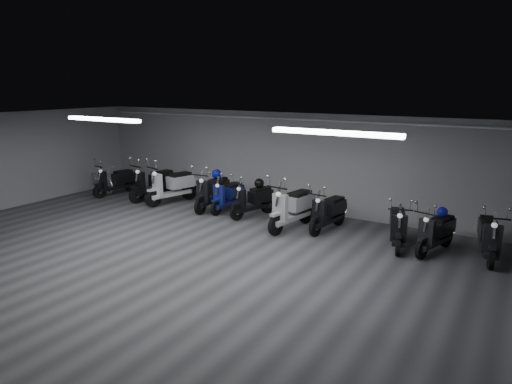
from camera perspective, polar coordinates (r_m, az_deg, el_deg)
The scene contains 21 objects.
floor at distance 9.48m, azimuth -10.46°, elevation -8.88°, with size 14.00×10.00×0.01m, color #3B3B3E.
ceiling at distance 8.82m, azimuth -11.24°, elevation 8.28°, with size 14.00×10.00×0.01m, color slate.
back_wall at distance 13.09m, azimuth 4.08°, elevation 3.90°, with size 14.00×0.01×2.80m, color gray.
fluor_strip_left at distance 11.69m, azimuth -18.82°, elevation 8.70°, with size 2.40×0.18×0.08m, color white.
fluor_strip_right at distance 8.06m, azimuth 9.92°, elevation 7.40°, with size 2.40×0.18×0.08m, color white.
conduit at distance 12.87m, azimuth 3.99°, elevation 9.21°, with size 0.05×0.05×13.60m, color white.
scooter_0 at distance 15.47m, azimuth -17.39°, elevation 1.91°, with size 0.57×1.71×1.27m, color black, non-canonical shape.
scooter_1 at distance 14.52m, azimuth -12.85°, elevation 1.78°, with size 0.64×1.92×1.43m, color black, non-canonical shape.
scooter_2 at distance 13.97m, azimuth -10.69°, elevation 1.51°, with size 0.66×1.97×1.46m, color silver, non-canonical shape.
scooter_3 at distance 13.11m, azimuth -5.58°, elevation 0.75°, with size 0.62×1.87×1.40m, color black, non-canonical shape.
scooter_4 at distance 12.91m, azimuth -3.61°, elevation 0.22°, with size 0.55×1.66×1.23m, color navy, non-canonical shape.
scooter_5 at distance 12.35m, azimuth -0.41°, elevation -0.33°, with size 0.56×1.68×1.25m, color black, non-canonical shape.
scooter_6 at distance 11.29m, azimuth 4.59°, elevation -1.11°, with size 0.66×1.97×1.47m, color #B3B4B8, non-canonical shape.
scooter_7 at distance 11.28m, azimuth 9.13°, elevation -1.77°, with size 0.57×1.71×1.27m, color black, non-canonical shape.
scooter_8 at distance 10.52m, azimuth 17.57°, elevation -3.39°, with size 0.56×1.69×1.25m, color black, non-canonical shape.
scooter_9 at distance 10.43m, azimuth 21.86°, elevation -3.97°, with size 0.55×1.65×1.23m, color black, non-canonical shape.
bicycle at distance 16.23m, azimuth -19.17°, elevation 2.00°, with size 0.61×1.71×1.11m, color silver.
scooter_10 at distance 10.51m, azimuth 27.51°, elevation -4.24°, with size 0.58×1.73×1.29m, color black, non-canonical shape.
helmet_0 at distance 13.26m, azimuth -5.00°, elevation 2.28°, with size 0.29×0.29×0.29m, color #0C148A.
helmet_1 at distance 12.43m, azimuth 0.41°, elevation 1.11°, with size 0.27×0.27×0.27m, color black.
helmet_2 at distance 10.56m, azimuth 22.53°, elevation -2.36°, with size 0.23×0.23×0.23m, color #0C108E.
Camera 1 is at (5.98, -6.44, 3.55)m, focal length 31.58 mm.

